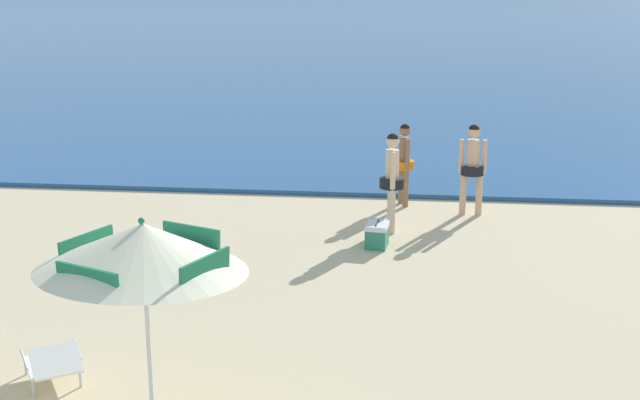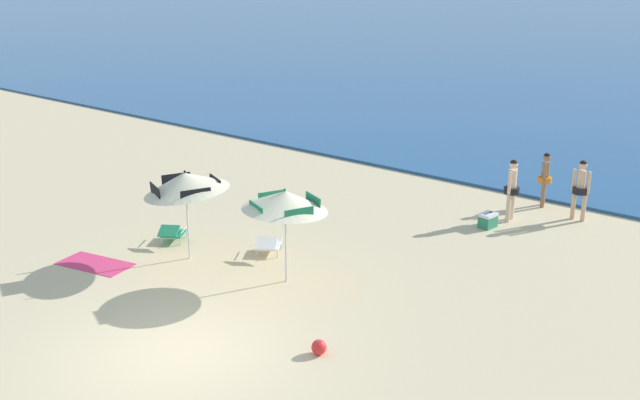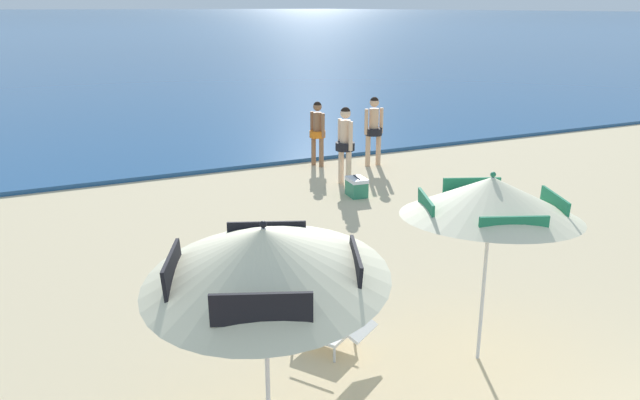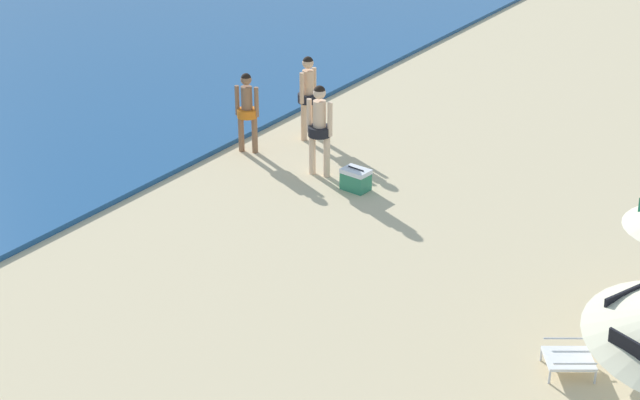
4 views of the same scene
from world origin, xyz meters
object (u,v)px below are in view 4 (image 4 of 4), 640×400
cooler_box (356,179)px  person_standing_beside (320,124)px  person_wading_in (247,107)px  person_standing_near_shore (308,92)px  lounge_chair_under_umbrella (580,354)px

cooler_box → person_standing_beside: bearing=77.7°
person_wading_in → cooler_box: bearing=-98.0°
person_standing_beside → person_wading_in: size_ratio=1.08×
person_standing_near_shore → person_standing_beside: (-1.46, -1.24, 0.01)m
lounge_chair_under_umbrella → person_standing_beside: (3.42, 6.20, 0.74)m
person_standing_near_shore → lounge_chair_under_umbrella: bearing=-123.3°
person_standing_near_shore → person_standing_beside: person_standing_beside is taller
person_standing_near_shore → person_wading_in: bearing=155.8°
lounge_chair_under_umbrella → person_standing_beside: bearing=61.1°
person_standing_beside → person_wading_in: (0.18, 1.81, -0.08)m
lounge_chair_under_umbrella → cooler_box: 6.19m
person_standing_beside → cooler_box: (-0.20, -0.91, -0.81)m
person_standing_near_shore → person_wading_in: size_ratio=1.07×
lounge_chair_under_umbrella → person_wading_in: (3.61, 8.01, 0.66)m
lounge_chair_under_umbrella → person_standing_near_shore: 8.93m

